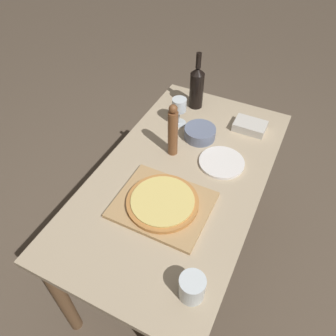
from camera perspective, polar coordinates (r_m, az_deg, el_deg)
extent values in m
plane|color=brown|center=(2.09, 1.66, -14.79)|extent=(12.00, 12.00, 0.00)
cube|color=tan|center=(1.51, 2.23, -1.46)|extent=(0.73, 1.33, 0.03)
cylinder|color=brown|center=(1.67, -18.03, -20.61)|extent=(0.06, 0.06, 0.70)
cylinder|color=brown|center=(2.25, 1.35, 5.04)|extent=(0.06, 0.06, 0.70)
cylinder|color=brown|center=(2.14, 16.29, 0.11)|extent=(0.06, 0.06, 0.70)
cube|color=tan|center=(1.37, -0.94, -6.42)|extent=(0.39, 0.32, 0.02)
cylinder|color=#BC7A3D|center=(1.36, -0.95, -5.96)|extent=(0.30, 0.30, 0.02)
cylinder|color=#E0C66B|center=(1.35, -0.95, -5.65)|extent=(0.26, 0.26, 0.01)
cylinder|color=black|center=(1.85, 4.98, 13.32)|extent=(0.08, 0.08, 0.20)
cone|color=black|center=(1.79, 5.23, 16.51)|extent=(0.08, 0.08, 0.03)
cylinder|color=black|center=(1.76, 5.36, 18.15)|extent=(0.03, 0.03, 0.08)
cylinder|color=brown|center=(1.52, 0.85, 6.01)|extent=(0.05, 0.05, 0.24)
sphere|color=brown|center=(1.43, 0.91, 10.26)|extent=(0.04, 0.04, 0.04)
cylinder|color=silver|center=(1.77, 1.88, 7.86)|extent=(0.08, 0.08, 0.00)
cylinder|color=silver|center=(1.75, 1.92, 8.95)|extent=(0.01, 0.01, 0.08)
cylinder|color=silver|center=(1.70, 1.98, 10.93)|extent=(0.07, 0.07, 0.07)
cylinder|color=slate|center=(1.67, 5.58, 6.09)|extent=(0.16, 0.16, 0.06)
cylinder|color=silver|center=(1.15, 4.20, -20.02)|extent=(0.09, 0.09, 0.10)
cylinder|color=white|center=(1.56, 9.31, 0.98)|extent=(0.21, 0.21, 0.01)
cube|color=beige|center=(1.77, 14.07, 7.10)|extent=(0.16, 0.11, 0.04)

